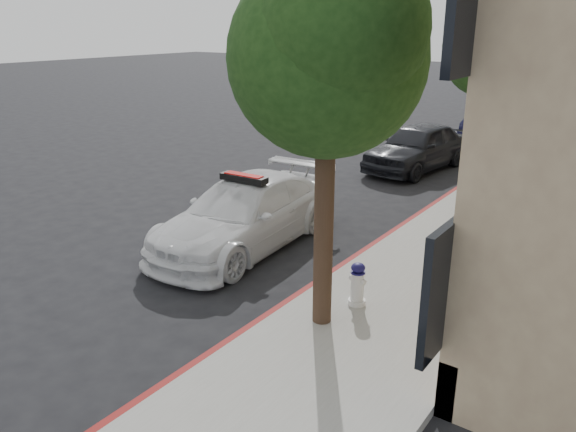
% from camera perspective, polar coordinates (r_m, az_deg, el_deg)
% --- Properties ---
extents(ground, '(120.00, 120.00, 0.00)m').
position_cam_1_polar(ground, '(12.29, -3.12, -3.45)').
color(ground, black).
rests_on(ground, ground).
extents(sidewalk, '(3.20, 50.00, 0.15)m').
position_cam_1_polar(sidewalk, '(19.74, 24.12, 3.87)').
color(sidewalk, gray).
rests_on(sidewalk, ground).
extents(curb_strip, '(0.12, 50.00, 0.15)m').
position_cam_1_polar(curb_strip, '(20.07, 19.85, 4.65)').
color(curb_strip, maroon).
rests_on(curb_strip, ground).
extents(tree_near, '(2.92, 2.82, 5.62)m').
position_cam_1_polar(tree_near, '(8.02, 4.16, 15.89)').
color(tree_near, black).
rests_on(tree_near, sidewalk).
extents(tree_mid, '(2.77, 2.64, 5.43)m').
position_cam_1_polar(tree_mid, '(15.43, 20.44, 15.95)').
color(tree_mid, black).
rests_on(tree_mid, sidewalk).
extents(tree_far, '(3.10, 3.00, 5.81)m').
position_cam_1_polar(tree_far, '(23.23, 26.12, 16.51)').
color(tree_far, black).
rests_on(tree_far, sidewalk).
extents(police_car, '(2.35, 5.24, 1.64)m').
position_cam_1_polar(police_car, '(12.28, -4.41, 0.23)').
color(police_car, white).
rests_on(police_car, ground).
extents(parked_car_mid, '(2.41, 4.78, 1.56)m').
position_cam_1_polar(parked_car_mid, '(19.26, 13.02, 6.88)').
color(parked_car_mid, black).
rests_on(parked_car_mid, ground).
extents(parked_car_far, '(2.03, 4.66, 1.49)m').
position_cam_1_polar(parked_car_far, '(25.60, 20.64, 9.05)').
color(parked_car_far, black).
rests_on(parked_car_far, ground).
extents(fire_hydrant, '(0.33, 0.30, 0.77)m').
position_cam_1_polar(fire_hydrant, '(9.61, 7.07, -6.91)').
color(fire_hydrant, silver).
rests_on(fire_hydrant, sidewalk).
extents(traffic_cone, '(0.50, 0.50, 0.78)m').
position_cam_1_polar(traffic_cone, '(9.99, 15.61, -6.37)').
color(traffic_cone, black).
rests_on(traffic_cone, sidewalk).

